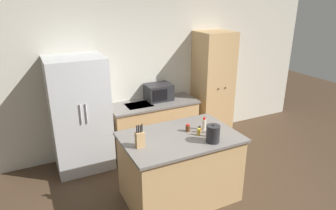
% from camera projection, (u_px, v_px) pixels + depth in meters
% --- Properties ---
extents(wall_back, '(7.20, 0.06, 2.60)m').
position_uv_depth(wall_back, '(141.00, 76.00, 5.29)').
color(wall_back, beige).
rests_on(wall_back, ground_plane).
extents(refrigerator, '(0.86, 0.69, 1.81)m').
position_uv_depth(refrigerator, '(80.00, 115.00, 4.64)').
color(refrigerator, '#B7BABC').
rests_on(refrigerator, ground_plane).
extents(back_counter, '(1.54, 0.63, 0.89)m').
position_uv_depth(back_counter, '(154.00, 126.00, 5.36)').
color(back_counter, tan).
rests_on(back_counter, ground_plane).
extents(pantry_cabinet, '(0.64, 0.60, 2.04)m').
position_uv_depth(pantry_cabinet, '(213.00, 86.00, 5.67)').
color(pantry_cabinet, tan).
rests_on(pantry_cabinet, ground_plane).
extents(kitchen_island, '(1.51, 1.00, 0.93)m').
position_uv_depth(kitchen_island, '(180.00, 167.00, 4.05)').
color(kitchen_island, tan).
rests_on(kitchen_island, ground_plane).
extents(microwave, '(0.45, 0.36, 0.29)m').
position_uv_depth(microwave, '(159.00, 92.00, 5.29)').
color(microwave, '#232326').
rests_on(microwave, back_counter).
extents(knife_block, '(0.11, 0.08, 0.30)m').
position_uv_depth(knife_block, '(140.00, 139.00, 3.57)').
color(knife_block, tan).
rests_on(knife_block, kitchen_island).
extents(spice_bottle_tall_dark, '(0.04, 0.04, 0.09)m').
position_uv_depth(spice_bottle_tall_dark, '(199.00, 132.00, 3.90)').
color(spice_bottle_tall_dark, gold).
rests_on(spice_bottle_tall_dark, kitchen_island).
extents(spice_bottle_short_red, '(0.04, 0.04, 0.18)m').
position_uv_depth(spice_bottle_short_red, '(209.00, 131.00, 3.84)').
color(spice_bottle_short_red, orange).
rests_on(spice_bottle_short_red, kitchen_island).
extents(spice_bottle_amber_oil, '(0.06, 0.06, 0.10)m').
position_uv_depth(spice_bottle_amber_oil, '(188.00, 128.00, 4.00)').
color(spice_bottle_amber_oil, '#563319').
rests_on(spice_bottle_amber_oil, kitchen_island).
extents(spice_bottle_green_herb, '(0.05, 0.05, 0.11)m').
position_uv_depth(spice_bottle_green_herb, '(212.00, 130.00, 3.95)').
color(spice_bottle_green_herb, beige).
rests_on(spice_bottle_green_herb, kitchen_island).
extents(spice_bottle_pale_salt, '(0.05, 0.05, 0.18)m').
position_uv_depth(spice_bottle_pale_salt, '(204.00, 124.00, 4.04)').
color(spice_bottle_pale_salt, beige).
rests_on(spice_bottle_pale_salt, kitchen_island).
extents(spice_bottle_orange_cap, '(0.04, 0.04, 0.08)m').
position_uv_depth(spice_bottle_orange_cap, '(200.00, 129.00, 3.98)').
color(spice_bottle_orange_cap, orange).
rests_on(spice_bottle_orange_cap, kitchen_island).
extents(kettle, '(0.17, 0.17, 0.24)m').
position_uv_depth(kettle, '(213.00, 134.00, 3.69)').
color(kettle, '#232326').
rests_on(kettle, kitchen_island).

